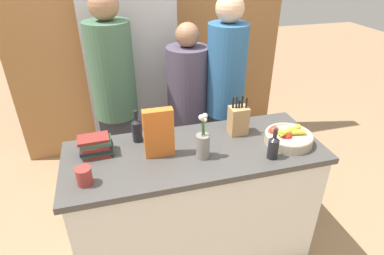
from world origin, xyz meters
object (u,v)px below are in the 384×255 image
object	(u,v)px
book_stack	(96,146)
bottle_vinegar	(273,147)
flower_vase	(203,143)
cereal_box	(159,133)
refrigerator	(132,80)
person_in_blue	(188,107)
fruit_bowl	(288,137)
knife_block	(238,120)
person_in_red_tee	(225,94)
coffee_mug	(84,176)
person_at_sink	(115,96)
bottle_oil	(137,129)

from	to	relation	value
book_stack	bottle_vinegar	distance (m)	1.09
flower_vase	cereal_box	size ratio (longest dim) A/B	0.96
refrigerator	person_in_blue	xyz separation A→B (m)	(0.40, -0.62, -0.06)
bottle_vinegar	person_in_blue	xyz separation A→B (m)	(-0.29, 0.92, -0.13)
flower_vase	refrigerator	bearing A→B (deg)	101.25
fruit_bowl	bottle_vinegar	xyz separation A→B (m)	(-0.18, -0.13, 0.04)
refrigerator	knife_block	bearing A→B (deg)	-63.55
person_in_red_tee	knife_block	bearing A→B (deg)	-126.97
bottle_vinegar	person_in_red_tee	bearing A→B (deg)	90.83
coffee_mug	knife_block	bearing A→B (deg)	15.88
bottle_vinegar	person_at_sink	world-z (taller)	person_at_sink
fruit_bowl	bottle_oil	bearing A→B (deg)	163.19
bottle_vinegar	bottle_oil	bearing A→B (deg)	151.78
knife_block	person_at_sink	world-z (taller)	person_at_sink
person_at_sink	bottle_oil	bearing A→B (deg)	-61.64
refrigerator	bottle_vinegar	bearing A→B (deg)	-65.82
knife_block	bottle_oil	xyz separation A→B (m)	(-0.68, 0.08, -0.01)
bottle_vinegar	refrigerator	bearing A→B (deg)	114.18
book_stack	person_at_sink	world-z (taller)	person_at_sink
bottle_oil	book_stack	bearing A→B (deg)	-160.80
flower_vase	book_stack	distance (m)	0.66
bottle_oil	flower_vase	bearing A→B (deg)	-38.99
book_stack	person_in_blue	bearing A→B (deg)	38.94
fruit_bowl	bottle_oil	distance (m)	0.99
knife_block	coffee_mug	distance (m)	1.05
book_stack	bottle_oil	bearing A→B (deg)	19.20
knife_block	person_in_blue	world-z (taller)	person_in_blue
cereal_box	bottle_vinegar	xyz separation A→B (m)	(0.66, -0.21, -0.08)
fruit_bowl	book_stack	distance (m)	1.23
refrigerator	person_in_blue	size ratio (longest dim) A/B	1.19
cereal_box	coffee_mug	xyz separation A→B (m)	(-0.44, -0.17, -0.10)
knife_block	person_in_red_tee	bearing A→B (deg)	80.22
person_in_blue	bottle_oil	bearing A→B (deg)	-118.14
bottle_vinegar	flower_vase	bearing A→B (deg)	163.57
flower_vase	person_at_sink	xyz separation A→B (m)	(-0.47, 0.84, -0.00)
person_in_blue	person_in_red_tee	distance (m)	0.34
person_at_sink	person_in_blue	distance (m)	0.60
person_in_blue	person_in_red_tee	bearing A→B (deg)	-8.51
bottle_oil	bottle_vinegar	distance (m)	0.88
coffee_mug	bottle_oil	bearing A→B (deg)	47.89
refrigerator	fruit_bowl	world-z (taller)	refrigerator
coffee_mug	bottle_oil	size ratio (longest dim) A/B	0.56
knife_block	book_stack	world-z (taller)	knife_block
coffee_mug	book_stack	bearing A→B (deg)	76.27
bottle_oil	person_in_red_tee	xyz separation A→B (m)	(0.76, 0.39, -0.00)
refrigerator	cereal_box	bearing A→B (deg)	-88.61
refrigerator	bottle_oil	size ratio (longest dim) A/B	8.48
person_in_red_tee	refrigerator	bearing A→B (deg)	105.39
refrigerator	person_in_blue	distance (m)	0.74
knife_block	person_at_sink	size ratio (longest dim) A/B	0.15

